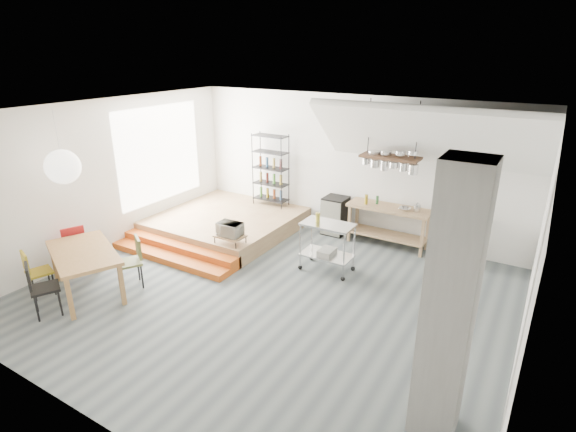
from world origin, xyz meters
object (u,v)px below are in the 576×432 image
Objects in this scene: dining_table at (83,256)px; mini_fridge at (335,215)px; rolling_cart at (327,240)px; stove at (454,238)px.

mini_fridge is (2.60, 4.80, -0.28)m from dining_table.
mini_fridge is (-0.69, 1.82, -0.20)m from rolling_cart.
stove is at bearing 66.71° from dining_table.
stove reaches higher than mini_fridge.
dining_table is at bearing -138.06° from rolling_cart.
mini_fridge is at bearing 179.07° from stove.
mini_fridge is at bearing 86.34° from dining_table.
stove is 1.16× the size of rolling_cart.
stove is 1.32× the size of mini_fridge.
rolling_cart is (-2.01, -1.77, 0.16)m from stove.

